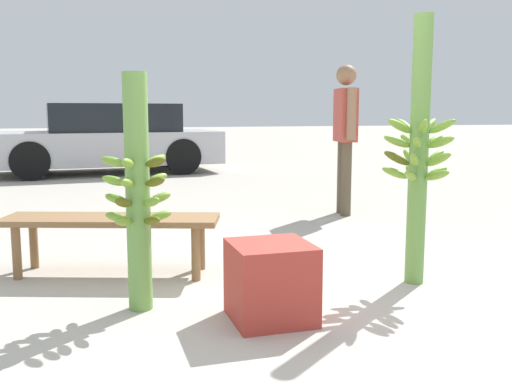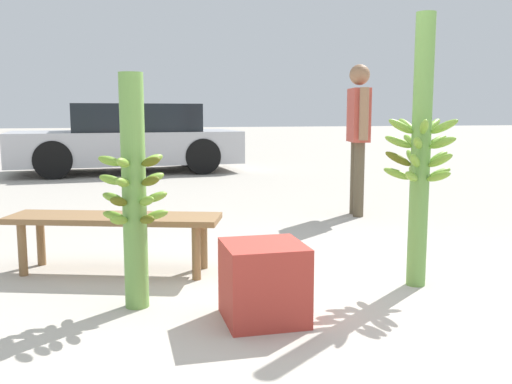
% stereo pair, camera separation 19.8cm
% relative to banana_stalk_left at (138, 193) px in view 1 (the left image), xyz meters
% --- Properties ---
extents(ground_plane, '(80.00, 80.00, 0.00)m').
position_rel_banana_stalk_left_xyz_m(ground_plane, '(0.87, -0.16, -0.68)').
color(ground_plane, '#B2AA9E').
extents(banana_stalk_left, '(0.40, 0.39, 1.34)m').
position_rel_banana_stalk_left_xyz_m(banana_stalk_left, '(0.00, 0.00, 0.00)').
color(banana_stalk_left, '#6B9E47').
rests_on(banana_stalk_left, ground_plane).
extents(banana_stalk_center, '(0.47, 0.46, 1.73)m').
position_rel_banana_stalk_left_xyz_m(banana_stalk_center, '(1.79, -0.00, 0.20)').
color(banana_stalk_center, '#6B9E47').
rests_on(banana_stalk_center, ground_plane).
extents(vendor_person, '(0.26, 0.61, 1.63)m').
position_rel_banana_stalk_left_xyz_m(vendor_person, '(2.45, 2.47, 0.30)').
color(vendor_person, brown).
rests_on(vendor_person, ground_plane).
extents(market_bench, '(1.53, 0.83, 0.41)m').
position_rel_banana_stalk_left_xyz_m(market_bench, '(-0.12, 0.78, -0.33)').
color(market_bench, olive).
rests_on(market_bench, ground_plane).
extents(parked_car, '(4.27, 2.09, 1.28)m').
position_rel_banana_stalk_left_xyz_m(parked_car, '(0.12, 7.77, -0.05)').
color(parked_car, '#B7B7BC').
rests_on(parked_car, ground_plane).
extents(produce_crate, '(0.43, 0.43, 0.43)m').
position_rel_banana_stalk_left_xyz_m(produce_crate, '(0.66, -0.38, -0.46)').
color(produce_crate, '#B2382D').
rests_on(produce_crate, ground_plane).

